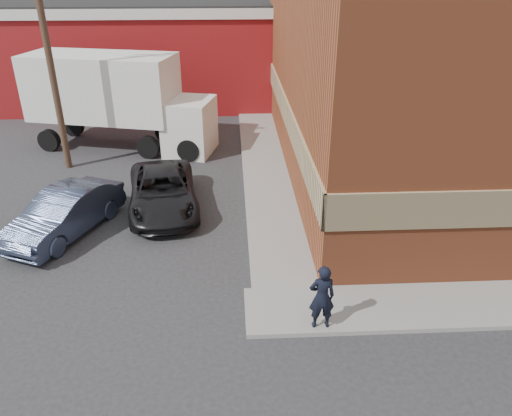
# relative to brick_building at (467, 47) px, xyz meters

# --- Properties ---
(ground) EXTENTS (90.00, 90.00, 0.00)m
(ground) POSITION_rel_brick_building_xyz_m (-8.50, -9.00, -4.68)
(ground) COLOR #28282B
(ground) RESTS_ON ground
(brick_building) EXTENTS (14.25, 18.25, 9.36)m
(brick_building) POSITION_rel_brick_building_xyz_m (0.00, 0.00, 0.00)
(brick_building) COLOR #9D4928
(brick_building) RESTS_ON ground
(sidewalk_west) EXTENTS (1.80, 18.00, 0.12)m
(sidewalk_west) POSITION_rel_brick_building_xyz_m (-7.90, 0.00, -4.62)
(sidewalk_west) COLOR gray
(sidewalk_west) RESTS_ON ground
(warehouse) EXTENTS (16.30, 8.30, 5.60)m
(warehouse) POSITION_rel_brick_building_xyz_m (-14.50, 11.00, -1.87)
(warehouse) COLOR maroon
(warehouse) RESTS_ON ground
(utility_pole) EXTENTS (2.00, 0.26, 9.00)m
(utility_pole) POSITION_rel_brick_building_xyz_m (-16.00, 0.00, 0.06)
(utility_pole) COLOR #4B3425
(utility_pole) RESTS_ON ground
(man) EXTENTS (0.61, 0.41, 1.65)m
(man) POSITION_rel_brick_building_xyz_m (-7.27, -10.55, -3.74)
(man) COLOR black
(man) RESTS_ON sidewalk_south
(sedan) EXTENTS (3.11, 4.54, 1.42)m
(sedan) POSITION_rel_brick_building_xyz_m (-14.45, -5.60, -3.97)
(sedan) COLOR #333D56
(sedan) RESTS_ON ground
(suv_a) EXTENTS (2.89, 5.09, 1.34)m
(suv_a) POSITION_rel_brick_building_xyz_m (-11.61, -4.06, -4.01)
(suv_a) COLOR black
(suv_a) RESTS_ON ground
(box_truck) EXTENTS (8.68, 4.40, 4.11)m
(box_truck) POSITION_rel_brick_building_xyz_m (-14.05, 2.31, -2.31)
(box_truck) COLOR white
(box_truck) RESTS_ON ground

